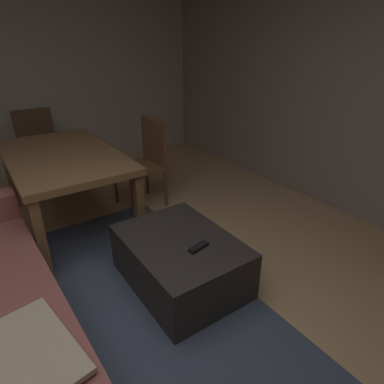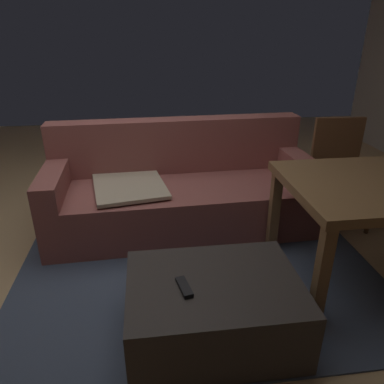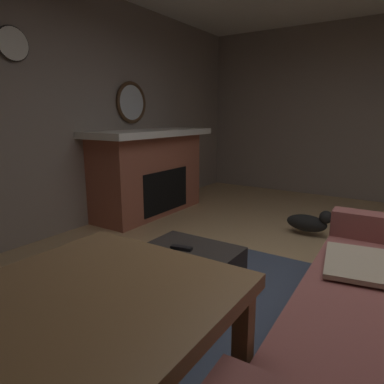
# 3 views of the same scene
# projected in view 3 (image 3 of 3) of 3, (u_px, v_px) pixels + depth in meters

# --- Properties ---
(floor) EXTENTS (8.97, 8.97, 0.00)m
(floor) POSITION_uv_depth(u_px,v_px,m) (322.00, 307.00, 2.45)
(floor) COLOR tan
(wall_back_fireplace_side) EXTENTS (7.87, 0.12, 2.79)m
(wall_back_fireplace_side) POSITION_uv_depth(u_px,v_px,m) (50.00, 111.00, 3.74)
(wall_back_fireplace_side) COLOR gray
(wall_back_fireplace_side) RESTS_ON ground
(area_rug) EXTENTS (2.60, 2.00, 0.01)m
(area_rug) POSITION_uv_depth(u_px,v_px,m) (258.00, 340.00, 2.08)
(area_rug) COLOR #3D475B
(area_rug) RESTS_ON ground
(fireplace) EXTENTS (1.92, 0.76, 1.16)m
(fireplace) POSITION_uv_depth(u_px,v_px,m) (149.00, 172.00, 4.70)
(fireplace) COLOR #9E5642
(fireplace) RESTS_ON ground
(round_wall_mirror) EXTENTS (0.56, 0.05, 0.56)m
(round_wall_mirror) POSITION_uv_depth(u_px,v_px,m) (132.00, 103.00, 4.65)
(round_wall_mirror) COLOR #4C331E
(ottoman_coffee_table) EXTENTS (0.95, 0.70, 0.39)m
(ottoman_coffee_table) POSITION_uv_depth(u_px,v_px,m) (173.00, 284.00, 2.39)
(ottoman_coffee_table) COLOR #2D2826
(ottoman_coffee_table) RESTS_ON ground
(tv_remote) EXTENTS (0.08, 0.17, 0.02)m
(tv_remote) POSITION_uv_depth(u_px,v_px,m) (181.00, 248.00, 2.50)
(tv_remote) COLOR black
(tv_remote) RESTS_ON ottoman_coffee_table
(dining_table) EXTENTS (1.58, 0.92, 0.74)m
(dining_table) POSITION_uv_depth(u_px,v_px,m) (3.00, 365.00, 0.96)
(dining_table) COLOR brown
(dining_table) RESTS_ON ground
(small_dog) EXTENTS (0.21, 0.51, 0.27)m
(small_dog) POSITION_uv_depth(u_px,v_px,m) (309.00, 222.00, 3.88)
(small_dog) COLOR black
(small_dog) RESTS_ON ground
(wall_clock) EXTENTS (0.33, 0.03, 0.33)m
(wall_clock) POSITION_uv_depth(u_px,v_px,m) (13.00, 44.00, 3.24)
(wall_clock) COLOR silver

